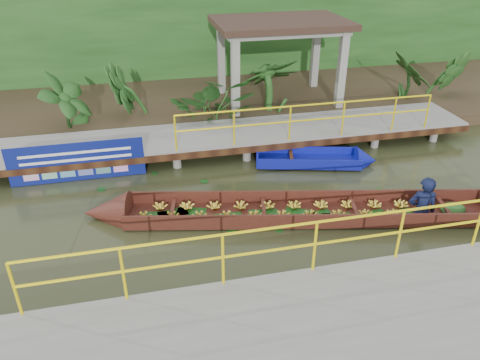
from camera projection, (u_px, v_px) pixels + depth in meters
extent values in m
plane|color=#2C3018|center=(232.00, 214.00, 10.98)|extent=(80.00, 80.00, 0.00)
cube|color=#332719|center=(190.00, 101.00, 17.27)|extent=(30.00, 8.00, 0.45)
cube|color=slate|center=(207.00, 136.00, 13.73)|extent=(16.00, 2.00, 0.15)
cube|color=black|center=(213.00, 153.00, 12.91)|extent=(16.00, 0.12, 0.18)
cylinder|color=yellow|center=(310.00, 105.00, 12.93)|extent=(7.50, 0.05, 0.05)
cylinder|color=yellow|center=(309.00, 120.00, 13.15)|extent=(7.50, 0.05, 0.05)
cylinder|color=yellow|center=(308.00, 122.00, 13.17)|extent=(0.05, 0.05, 1.00)
cylinder|color=slate|center=(64.00, 171.00, 12.40)|extent=(0.24, 0.24, 0.55)
cylinder|color=slate|center=(69.00, 146.00, 13.76)|extent=(0.24, 0.24, 0.55)
cylinder|color=slate|center=(140.00, 163.00, 12.79)|extent=(0.24, 0.24, 0.55)
cylinder|color=slate|center=(138.00, 140.00, 14.15)|extent=(0.24, 0.24, 0.55)
cylinder|color=slate|center=(212.00, 156.00, 13.18)|extent=(0.24, 0.24, 0.55)
cylinder|color=slate|center=(203.00, 134.00, 14.54)|extent=(0.24, 0.24, 0.55)
cylinder|color=slate|center=(280.00, 150.00, 13.57)|extent=(0.24, 0.24, 0.55)
cylinder|color=slate|center=(265.00, 129.00, 14.93)|extent=(0.24, 0.24, 0.55)
cylinder|color=slate|center=(344.00, 143.00, 13.96)|extent=(0.24, 0.24, 0.55)
cylinder|color=slate|center=(324.00, 123.00, 15.32)|extent=(0.24, 0.24, 0.55)
cylinder|color=slate|center=(405.00, 137.00, 14.35)|extent=(0.24, 0.24, 0.55)
cylinder|color=slate|center=(380.00, 118.00, 15.71)|extent=(0.24, 0.24, 0.55)
cylinder|color=slate|center=(212.00, 156.00, 13.18)|extent=(0.24, 0.24, 0.55)
cube|color=slate|center=(348.00, 330.00, 7.45)|extent=(18.00, 2.40, 0.70)
cylinder|color=yellow|center=(329.00, 221.00, 7.78)|extent=(10.00, 0.05, 0.05)
cylinder|color=yellow|center=(326.00, 243.00, 7.99)|extent=(10.00, 0.05, 0.05)
cylinder|color=yellow|center=(326.00, 245.00, 8.02)|extent=(0.05, 0.05, 1.00)
cube|color=slate|center=(235.00, 81.00, 14.79)|extent=(0.25, 0.25, 2.80)
cube|color=slate|center=(341.00, 74.00, 15.50)|extent=(0.25, 0.25, 2.80)
cube|color=slate|center=(221.00, 62.00, 16.84)|extent=(0.25, 0.25, 2.80)
cube|color=slate|center=(315.00, 56.00, 17.54)|extent=(0.25, 0.25, 2.80)
cube|color=slate|center=(280.00, 29.00, 15.54)|extent=(4.00, 2.60, 0.12)
cube|color=#332219|center=(281.00, 23.00, 15.44)|extent=(4.40, 3.00, 0.20)
cube|color=#183F14|center=(179.00, 37.00, 18.55)|extent=(30.00, 0.80, 4.00)
cube|color=#33140D|center=(309.00, 214.00, 10.85)|extent=(8.42, 2.77, 0.06)
cube|color=#33140D|center=(306.00, 197.00, 11.24)|extent=(8.22, 1.81, 0.36)
cube|color=#33140D|center=(312.00, 222.00, 10.32)|extent=(8.22, 1.81, 0.36)
cone|color=#33140D|center=(107.00, 213.00, 10.74)|extent=(1.23, 1.20, 1.01)
ellipsoid|color=#183F14|center=(453.00, 209.00, 10.84)|extent=(0.67, 0.57, 0.27)
imported|color=#0E1433|center=(429.00, 178.00, 10.42)|extent=(0.76, 0.60, 1.83)
cube|color=#0D1391|center=(308.00, 161.00, 13.17)|extent=(2.98, 1.55, 0.10)
cube|color=#0D1391|center=(307.00, 151.00, 13.49)|extent=(2.78, 0.78, 0.29)
cube|color=#0D1391|center=(310.00, 165.00, 12.74)|extent=(2.78, 0.78, 0.29)
cube|color=#0D1391|center=(257.00, 157.00, 13.16)|extent=(0.27, 0.84, 0.29)
cone|color=#0D1391|center=(366.00, 160.00, 13.10)|extent=(0.76, 0.92, 0.80)
cube|color=black|center=(291.00, 156.00, 13.11)|extent=(0.31, 0.85, 0.05)
cube|color=navy|center=(77.00, 162.00, 12.13)|extent=(3.44, 0.03, 1.07)
cube|color=white|center=(75.00, 153.00, 11.98)|extent=(2.79, 0.01, 0.07)
cube|color=white|center=(76.00, 160.00, 12.08)|extent=(2.79, 0.01, 0.07)
imported|color=#183F14|center=(66.00, 103.00, 14.14)|extent=(1.21, 1.21, 1.51)
imported|color=#183F14|center=(134.00, 98.00, 14.53)|extent=(1.21, 1.21, 1.51)
imported|color=#183F14|center=(213.00, 93.00, 15.02)|extent=(1.21, 1.21, 1.51)
imported|color=#183F14|center=(273.00, 88.00, 15.41)|extent=(1.21, 1.21, 1.51)
imported|color=#183F14|center=(409.00, 78.00, 16.39)|extent=(1.21, 1.21, 1.51)
imported|color=#183F14|center=(447.00, 76.00, 16.68)|extent=(1.21, 1.21, 1.51)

